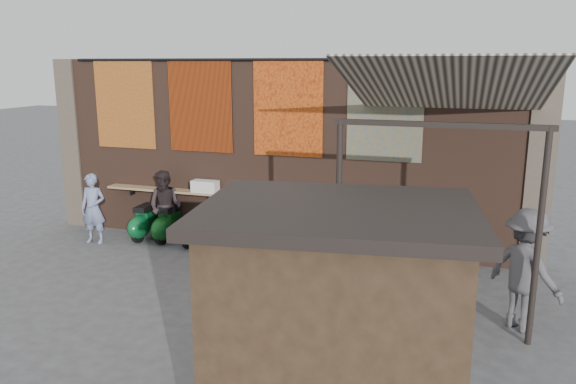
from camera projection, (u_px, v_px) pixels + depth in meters
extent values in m
plane|color=#474749|center=(229.00, 287.00, 10.03)|extent=(70.00, 70.00, 0.00)
cube|color=brown|center=(278.00, 154.00, 12.09)|extent=(10.00, 0.40, 4.00)
cube|color=#4C4238|center=(76.00, 143.00, 13.64)|extent=(0.50, 0.50, 4.00)
cube|color=#4C4238|center=(539.00, 167.00, 10.53)|extent=(0.50, 0.50, 4.00)
cube|color=#9E7A51|center=(272.00, 198.00, 11.95)|extent=(8.00, 0.32, 0.05)
cube|color=white|center=(205.00, 186.00, 12.35)|extent=(0.58, 0.28, 0.26)
cube|color=maroon|center=(125.00, 104.00, 12.74)|extent=(1.50, 0.02, 2.00)
cube|color=#BE3C0B|center=(200.00, 106.00, 12.17)|extent=(1.50, 0.02, 2.00)
cube|color=#CC5719|center=(288.00, 108.00, 11.57)|extent=(1.50, 0.02, 2.00)
cube|color=#215A7B|center=(385.00, 111.00, 10.97)|extent=(1.50, 0.02, 2.00)
cylinder|color=black|center=(274.00, 59.00, 11.43)|extent=(9.50, 0.06, 0.06)
imported|color=#7786AE|center=(93.00, 209.00, 12.36)|extent=(0.60, 0.43, 1.56)
imported|color=#2A2123|center=(166.00, 207.00, 12.42)|extent=(0.81, 0.64, 1.61)
imported|color=black|center=(387.00, 254.00, 8.95)|extent=(1.10, 0.48, 1.86)
imported|color=#4F4E52|center=(526.00, 270.00, 8.27)|extent=(1.36, 1.30, 1.86)
imported|color=#9C7963|center=(380.00, 253.00, 9.61)|extent=(0.77, 0.85, 1.46)
cube|color=black|center=(335.00, 340.00, 5.52)|extent=(2.51, 2.02, 2.49)
cube|color=black|center=(338.00, 212.00, 5.23)|extent=(2.82, 2.31, 0.12)
cube|color=gold|center=(344.00, 256.00, 6.25)|extent=(1.19, 0.20, 0.50)
cube|color=#473321|center=(342.00, 330.00, 6.46)|extent=(1.91, 0.35, 0.06)
cube|color=beige|center=(447.00, 86.00, 9.02)|extent=(3.20, 3.28, 0.97)
cube|color=#33261C|center=(452.00, 61.00, 10.41)|extent=(3.30, 0.08, 0.12)
cube|color=black|center=(440.00, 125.00, 7.74)|extent=(3.00, 0.08, 0.08)
cylinder|color=black|center=(338.00, 223.00, 8.50)|extent=(0.09, 0.09, 3.10)
cylinder|color=black|center=(538.00, 240.00, 7.66)|extent=(0.09, 0.09, 3.10)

